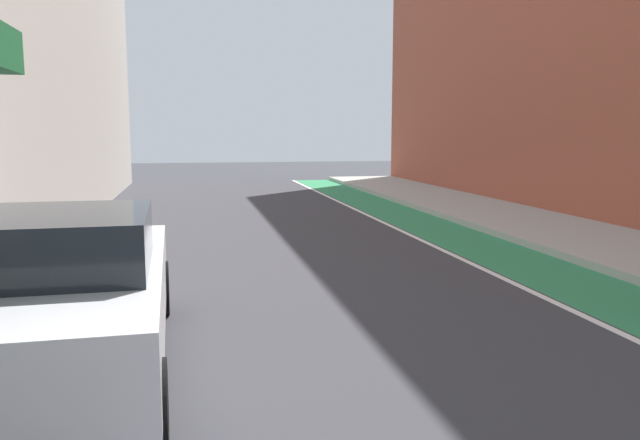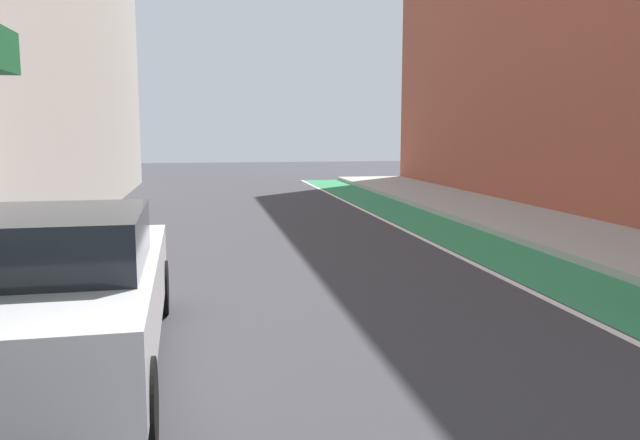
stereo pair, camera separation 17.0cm
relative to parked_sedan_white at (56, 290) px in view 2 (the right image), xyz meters
The scene contains 5 objects.
ground_plane 5.35m from the parked_sedan_white, 52.06° to the left, with size 73.87×73.87×0.00m, color #38383D.
bike_lane_paint 9.18m from the parked_sedan_white, 42.42° to the left, with size 1.60×33.58×0.00m, color #2D8451.
lane_divider_stripe 8.54m from the parked_sedan_white, 46.51° to the left, with size 0.12×33.58×0.00m, color white.
sidewalk_right 11.00m from the parked_sedan_white, 34.20° to the left, with size 3.05×33.58×0.14m, color #A8A59E.
parked_sedan_white is the anchor object (origin of this frame).
Camera 2 is at (-1.89, 2.61, 2.23)m, focal length 35.43 mm.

